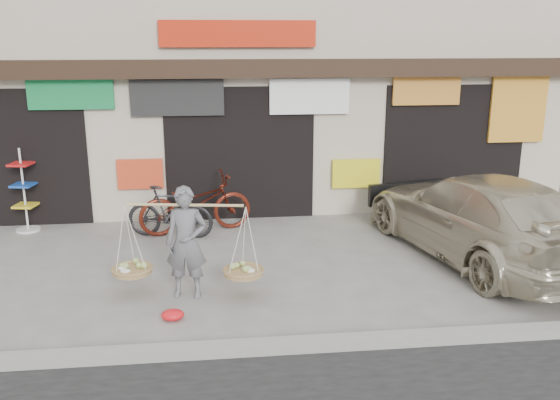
{
  "coord_description": "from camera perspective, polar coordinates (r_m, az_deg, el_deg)",
  "views": [
    {
      "loc": [
        -0.52,
        -8.34,
        3.63
      ],
      "look_at": [
        0.52,
        0.9,
        1.07
      ],
      "focal_mm": 38.0,
      "sensor_mm": 36.0,
      "label": 1
    }
  ],
  "objects": [
    {
      "name": "suv",
      "position": [
        10.55,
        18.53,
        -1.47
      ],
      "size": [
        3.02,
        5.27,
        1.44
      ],
      "rotation": [
        0.0,
        0.0,
        3.36
      ],
      "color": "beige",
      "rests_on": "ground"
    },
    {
      "name": "display_rack",
      "position": [
        12.36,
        -23.36,
        0.17
      ],
      "size": [
        0.45,
        0.45,
        1.63
      ],
      "rotation": [
        0.0,
        0.0,
        -0.18
      ],
      "color": "silver",
      "rests_on": "ground"
    },
    {
      "name": "ground",
      "position": [
        9.11,
        -2.67,
        -8.13
      ],
      "size": [
        70.0,
        70.0,
        0.0
      ],
      "primitive_type": "plane",
      "color": "gray",
      "rests_on": "ground"
    },
    {
      "name": "street_vendor",
      "position": [
        8.55,
        -8.98,
        -4.49
      ],
      "size": [
        2.15,
        0.8,
        1.63
      ],
      "rotation": [
        0.0,
        0.0,
        -0.15
      ],
      "color": "slate",
      "rests_on": "ground"
    },
    {
      "name": "red_bag",
      "position": [
        8.14,
        -10.29,
        -10.82
      ],
      "size": [
        0.31,
        0.25,
        0.14
      ],
      "primitive_type": "ellipsoid",
      "color": "red",
      "rests_on": "ground"
    },
    {
      "name": "bike_2",
      "position": [
        11.42,
        -8.14,
        -0.32
      ],
      "size": [
        2.28,
        1.25,
        1.14
      ],
      "primitive_type": "imported",
      "rotation": [
        0.0,
        0.0,
        1.81
      ],
      "color": "#4F170D",
      "rests_on": "ground"
    },
    {
      "name": "bike_1",
      "position": [
        11.22,
        -10.56,
        -1.12
      ],
      "size": [
        1.7,
        0.86,
        0.99
      ],
      "primitive_type": "imported",
      "rotation": [
        0.0,
        0.0,
        1.32
      ],
      "color": "black",
      "rests_on": "ground"
    },
    {
      "name": "kerb",
      "position": [
        7.29,
        -1.59,
        -13.94
      ],
      "size": [
        70.0,
        0.25,
        0.12
      ],
      "primitive_type": "cube",
      "color": "gray",
      "rests_on": "ground"
    },
    {
      "name": "shophouse_block",
      "position": [
        14.76,
        -4.57,
        14.62
      ],
      "size": [
        14.0,
        6.32,
        7.0
      ],
      "color": "#C2B49D",
      "rests_on": "ground"
    }
  ]
}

